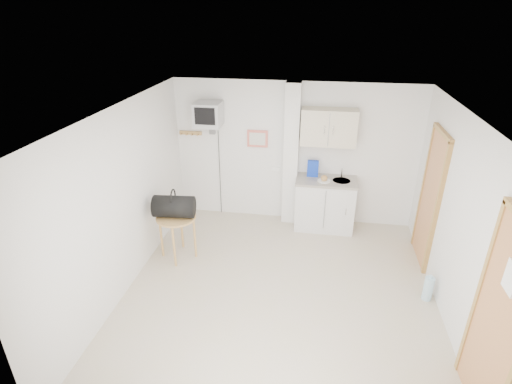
% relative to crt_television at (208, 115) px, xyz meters
% --- Properties ---
extents(ground, '(4.50, 4.50, 0.00)m').
position_rel_crt_television_xyz_m(ground, '(1.45, -2.02, -1.94)').
color(ground, '#BAAC92').
rests_on(ground, ground).
extents(room_envelope, '(4.24, 4.54, 2.55)m').
position_rel_crt_television_xyz_m(room_envelope, '(1.69, -1.93, -0.40)').
color(room_envelope, white).
rests_on(room_envelope, ground).
extents(kitchenette, '(1.03, 0.58, 2.10)m').
position_rel_crt_television_xyz_m(kitchenette, '(2.02, -0.02, -1.13)').
color(kitchenette, silver).
rests_on(kitchenette, ground).
extents(crt_television, '(0.44, 0.45, 2.15)m').
position_rel_crt_television_xyz_m(crt_television, '(0.00, 0.00, 0.00)').
color(crt_television, slate).
rests_on(crt_television, ground).
extents(round_table, '(0.61, 0.61, 0.71)m').
position_rel_crt_television_xyz_m(round_table, '(-0.20, -1.34, -1.32)').
color(round_table, tan).
rests_on(round_table, ground).
extents(duffel_bag, '(0.63, 0.38, 0.45)m').
position_rel_crt_television_xyz_m(duffel_bag, '(-0.22, -1.34, -1.05)').
color(duffel_bag, black).
rests_on(duffel_bag, round_table).
extents(water_bottle, '(0.13, 0.13, 0.39)m').
position_rel_crt_television_xyz_m(water_bottle, '(3.43, -1.79, -1.76)').
color(water_bottle, '#A4CCDF').
rests_on(water_bottle, ground).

